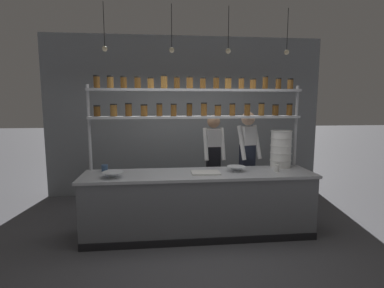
% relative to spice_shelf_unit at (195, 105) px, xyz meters
% --- Properties ---
extents(ground_plane, '(40.00, 40.00, 0.00)m').
position_rel_spice_shelf_unit_xyz_m(ground_plane, '(0.02, -0.33, -1.89)').
color(ground_plane, '#4C4C51').
extents(back_wall, '(5.71, 0.12, 3.26)m').
position_rel_spice_shelf_unit_xyz_m(back_wall, '(0.02, 1.80, -0.26)').
color(back_wall, gray).
rests_on(back_wall, ground_plane).
extents(prep_counter, '(3.31, 0.76, 0.92)m').
position_rel_spice_shelf_unit_xyz_m(prep_counter, '(0.02, -0.33, -1.43)').
color(prep_counter, slate).
rests_on(prep_counter, ground_plane).
extents(spice_shelf_unit, '(3.19, 0.28, 2.32)m').
position_rel_spice_shelf_unit_xyz_m(spice_shelf_unit, '(0.00, 0.00, 0.00)').
color(spice_shelf_unit, '#ADAFB5').
rests_on(spice_shelf_unit, ground_plane).
extents(chef_left, '(0.37, 0.30, 1.72)m').
position_rel_spice_shelf_unit_xyz_m(chef_left, '(0.36, 0.45, -0.89)').
color(chef_left, black).
rests_on(chef_left, ground_plane).
extents(chef_center, '(0.41, 0.34, 1.77)m').
position_rel_spice_shelf_unit_xyz_m(chef_center, '(0.92, 0.31, -0.85)').
color(chef_center, black).
rests_on(chef_center, ground_plane).
extents(container_stack, '(0.33, 0.33, 0.57)m').
position_rel_spice_shelf_unit_xyz_m(container_stack, '(1.33, -0.07, -0.68)').
color(container_stack, white).
rests_on(container_stack, prep_counter).
extents(cutting_board, '(0.40, 0.26, 0.02)m').
position_rel_spice_shelf_unit_xyz_m(cutting_board, '(0.10, -0.39, -0.96)').
color(cutting_board, silver).
rests_on(cutting_board, prep_counter).
extents(prep_bowl_near_left, '(0.29, 0.29, 0.08)m').
position_rel_spice_shelf_unit_xyz_m(prep_bowl_near_left, '(-1.17, -0.49, -0.93)').
color(prep_bowl_near_left, silver).
rests_on(prep_bowl_near_left, prep_counter).
extents(prep_bowl_center_front, '(0.27, 0.27, 0.07)m').
position_rel_spice_shelf_unit_xyz_m(prep_bowl_center_front, '(0.57, -0.29, -0.93)').
color(prep_bowl_center_front, silver).
rests_on(prep_bowl_center_front, prep_counter).
extents(serving_cup_front, '(0.09, 0.09, 0.10)m').
position_rel_spice_shelf_unit_xyz_m(serving_cup_front, '(-1.35, -0.10, -0.92)').
color(serving_cup_front, '#334C70').
rests_on(serving_cup_front, prep_counter).
extents(serving_cup_by_board, '(0.07, 0.07, 0.11)m').
position_rel_spice_shelf_unit_xyz_m(serving_cup_by_board, '(1.15, -0.39, -0.91)').
color(serving_cup_by_board, silver).
rests_on(serving_cup_by_board, prep_counter).
extents(pendant_light_row, '(2.56, 0.07, 0.63)m').
position_rel_spice_shelf_unit_xyz_m(pendant_light_row, '(0.02, -0.33, 0.76)').
color(pendant_light_row, black).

